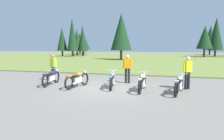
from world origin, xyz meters
name	(u,v)px	position (x,y,z in m)	size (l,w,h in m)	color
ground_plane	(109,89)	(0.00, 0.00, 0.00)	(140.00, 140.00, 0.00)	slate
grass_moorland	(149,58)	(0.00, 26.85, 0.05)	(80.00, 44.00, 0.10)	olive
forest_treeline	(165,37)	(2.66, 35.26, 4.06)	(45.98, 27.70, 8.11)	#47331E
motorcycle_navy	(51,77)	(-3.44, 0.17, 0.44)	(0.62, 2.10, 0.88)	black
motorcycle_orange	(77,79)	(-1.72, -0.09, 0.44)	(0.69, 2.08, 0.88)	black
motorcycle_sky_blue	(112,80)	(0.10, 0.23, 0.44)	(0.68, 2.09, 0.88)	black
motorcycle_cream	(142,82)	(1.72, -0.13, 0.44)	(0.62, 2.10, 0.88)	black
motorcycle_silver	(179,84)	(3.42, -0.29, 0.44)	(0.72, 2.07, 0.88)	black
rider_near_row_end	(53,66)	(-4.02, 1.40, 0.95)	(0.53, 0.32, 1.67)	#2D2D38
rider_in_hivis_vest	(188,71)	(3.89, 0.86, 0.95)	(0.45, 0.39, 1.67)	black
rider_checking_bike	(127,67)	(0.64, 1.79, 0.95)	(0.55, 0.23, 1.67)	black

